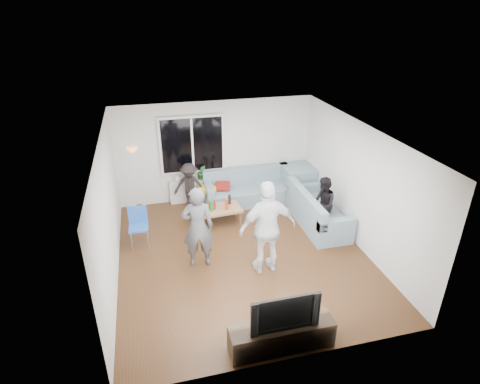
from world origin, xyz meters
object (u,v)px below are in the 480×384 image
object	(u,v)px
side_chair	(139,228)
player_left	(198,228)
sofa_right_section	(318,208)
coffee_table	(217,216)
player_right	(268,228)
sofa_back_section	(249,187)
spectator_right	(323,204)
tv_console	(281,336)
spectator_back	(190,186)
television	(283,309)
floor_lamp	(136,177)

from	to	relation	value
side_chair	player_left	xyz separation A→B (m)	(1.13, -0.98, 0.42)
sofa_right_section	side_chair	distance (m)	4.07
coffee_table	player_right	distance (m)	2.19
sofa_back_section	spectator_right	world-z (taller)	spectator_right
tv_console	coffee_table	bearing A→B (deg)	93.31
spectator_right	spectator_back	distance (m)	3.29
player_right	tv_console	world-z (taller)	player_right
spectator_back	television	size ratio (longest dim) A/B	1.17
side_chair	floor_lamp	world-z (taller)	floor_lamp
spectator_back	tv_console	bearing A→B (deg)	-68.03
player_left	spectator_back	size ratio (longest dim) A/B	1.40
coffee_table	player_left	distance (m)	1.75
floor_lamp	side_chair	bearing A→B (deg)	-90.00
spectator_back	player_left	bearing A→B (deg)	-80.22
side_chair	spectator_right	distance (m)	4.09
player_left	side_chair	bearing A→B (deg)	-35.52
sofa_right_section	player_left	size ratio (longest dim) A/B	1.18
side_chair	tv_console	world-z (taller)	side_chair
floor_lamp	television	xyz separation A→B (m)	(2.02, -5.32, -0.04)
player_left	spectator_right	xyz separation A→B (m)	(2.94, 0.67, -0.21)
floor_lamp	coffee_table	bearing A→B (deg)	-38.88
spectator_right	television	bearing A→B (deg)	-21.60
player_right	television	xyz separation A→B (m)	(-0.36, -1.90, -0.20)
coffee_table	tv_console	distance (m)	3.88
coffee_table	spectator_right	size ratio (longest dim) A/B	0.87
spectator_back	sofa_right_section	bearing A→B (deg)	-15.61
spectator_right	player_right	bearing A→B (deg)	-43.21
coffee_table	tv_console	size ratio (longest dim) A/B	0.69
spectator_right	floor_lamp	bearing A→B (deg)	-106.80
sofa_right_section	player_left	xyz separation A→B (m)	(-2.94, -0.87, 0.42)
spectator_right	side_chair	bearing A→B (deg)	-82.15
side_chair	tv_console	bearing A→B (deg)	-57.24
sofa_right_section	spectator_right	xyz separation A→B (m)	(0.00, -0.20, 0.21)
player_left	tv_console	size ratio (longest dim) A/B	1.06
side_chair	spectator_back	xyz separation A→B (m)	(1.28, 1.43, 0.18)
coffee_table	player_right	bearing A→B (deg)	-73.51
floor_lamp	player_left	distance (m)	3.14
sofa_back_section	floor_lamp	world-z (taller)	floor_lamp
spectator_back	side_chair	bearing A→B (deg)	-118.66
sofa_right_section	tv_console	size ratio (longest dim) A/B	1.25
player_right	television	distance (m)	1.94
floor_lamp	player_right	distance (m)	4.17
sofa_right_section	sofa_back_section	bearing A→B (deg)	39.93
sofa_right_section	coffee_table	xyz separation A→B (m)	(-2.28, 0.61, -0.22)
sofa_right_section	player_right	distance (m)	2.24
television	side_chair	bearing A→B (deg)	120.89
side_chair	player_left	distance (m)	1.56
sofa_right_section	tv_console	distance (m)	3.86
sofa_back_section	side_chair	size ratio (longest dim) A/B	2.67
player_right	spectator_right	size ratio (longest dim) A/B	1.49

